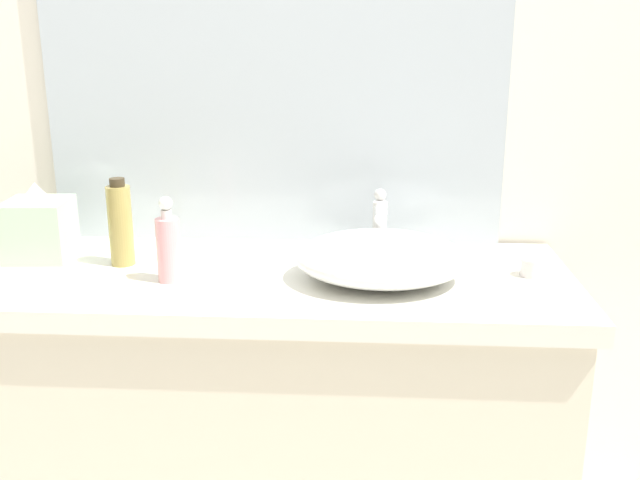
{
  "coord_description": "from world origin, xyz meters",
  "views": [
    {
      "loc": [
        0.15,
        -1.01,
        1.35
      ],
      "look_at": [
        0.06,
        0.42,
        0.93
      ],
      "focal_mm": 40.37,
      "sensor_mm": 36.0,
      "label": 1
    }
  ],
  "objects_px": {
    "candle_jar": "(531,267)",
    "sink_basin": "(381,258)",
    "lotion_bottle": "(120,224)",
    "soap_dispenser": "(168,246)",
    "tissue_box": "(39,226)"
  },
  "relations": [
    {
      "from": "sink_basin",
      "to": "soap_dispenser",
      "type": "xyz_separation_m",
      "value": [
        -0.43,
        -0.04,
        0.03
      ]
    },
    {
      "from": "soap_dispenser",
      "to": "lotion_bottle",
      "type": "xyz_separation_m",
      "value": [
        -0.13,
        0.1,
        0.02
      ]
    },
    {
      "from": "tissue_box",
      "to": "candle_jar",
      "type": "height_order",
      "value": "tissue_box"
    },
    {
      "from": "soap_dispenser",
      "to": "lotion_bottle",
      "type": "distance_m",
      "value": 0.17
    },
    {
      "from": "tissue_box",
      "to": "sink_basin",
      "type": "bearing_deg",
      "value": -7.37
    },
    {
      "from": "lotion_bottle",
      "to": "sink_basin",
      "type": "bearing_deg",
      "value": -6.58
    },
    {
      "from": "soap_dispenser",
      "to": "tissue_box",
      "type": "height_order",
      "value": "soap_dispenser"
    },
    {
      "from": "soap_dispenser",
      "to": "candle_jar",
      "type": "xyz_separation_m",
      "value": [
        0.75,
        0.08,
        -0.06
      ]
    },
    {
      "from": "soap_dispenser",
      "to": "candle_jar",
      "type": "bearing_deg",
      "value": 5.94
    },
    {
      "from": "sink_basin",
      "to": "tissue_box",
      "type": "bearing_deg",
      "value": 172.63
    },
    {
      "from": "sink_basin",
      "to": "lotion_bottle",
      "type": "distance_m",
      "value": 0.57
    },
    {
      "from": "candle_jar",
      "to": "soap_dispenser",
      "type": "bearing_deg",
      "value": -174.06
    },
    {
      "from": "candle_jar",
      "to": "sink_basin",
      "type": "bearing_deg",
      "value": -172.42
    },
    {
      "from": "tissue_box",
      "to": "candle_jar",
      "type": "distance_m",
      "value": 1.09
    },
    {
      "from": "tissue_box",
      "to": "candle_jar",
      "type": "relative_size",
      "value": 3.79
    }
  ]
}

